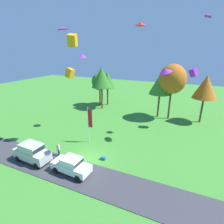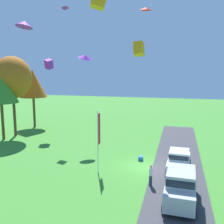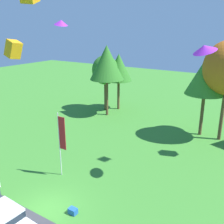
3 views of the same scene
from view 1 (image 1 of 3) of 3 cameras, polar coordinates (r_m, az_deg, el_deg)
The scene contains 21 objects.
ground_plane at distance 22.74m, azimuth -7.23°, elevation -14.92°, with size 120.00×120.00×0.00m, color #3D842D.
pavement_strip at distance 20.75m, azimuth -11.70°, elevation -18.94°, with size 36.00×4.40×0.06m, color #38383D.
car_suv_near_entrance at distance 23.56m, azimuth -24.70°, elevation -11.69°, with size 4.68×2.22×2.28m.
car_sedan_far_end at distance 20.32m, azimuth -13.16°, elevation -16.42°, with size 4.49×2.14×1.84m.
person_watching_sky at distance 23.67m, azimuth -17.06°, elevation -11.69°, with size 0.36×0.24×1.71m.
tree_right_of_center at distance 41.89m, azimuth -4.06°, elevation 9.84°, with size 3.74×3.74×7.90m.
tree_left_of_center at distance 42.32m, azimuth -1.48°, elevation 10.43°, with size 3.84×3.84×8.10m.
tree_center_back at distance 39.26m, azimuth -3.40°, elevation 11.25°, with size 4.48×4.48×9.46m.
tree_far_left at distance 35.28m, azimuth 15.55°, elevation 9.01°, with size 4.24×4.24×8.96m.
tree_far_right at distance 34.62m, azimuth 19.12°, elevation 10.06°, with size 4.98×4.98×10.52m.
tree_lone_near at distance 35.24m, azimuth 28.26°, elevation 7.18°, with size 4.16×4.16×8.79m.
flag_banner at distance 24.86m, azimuth -7.34°, elevation -2.82°, with size 0.71×0.08×5.40m.
cooler_box at distance 22.35m, azimuth -2.85°, elevation -14.82°, with size 0.56×0.40×0.40m, color blue.
kite_delta_topmost at distance 24.31m, azimuth 17.13°, elevation 12.81°, with size 1.59×1.59×0.44m, color purple.
kite_box_high_right at distance 20.48m, azimuth -13.57°, elevation 12.23°, with size 0.71×0.71×0.99m, color orange.
kite_diamond_high_left at distance 28.59m, azimuth 29.03°, elevation 25.87°, with size 0.82×0.87×0.27m, color purple.
kite_delta_trailing_tail at distance 28.63m, azimuth -9.60°, elevation 17.71°, with size 1.24×1.24×0.44m, color purple.
kite_diamond_over_trees at distance 17.48m, azimuth 9.25°, elevation 26.54°, with size 0.98×0.73×0.31m, color red.
kite_box_mid_center at distance 30.72m, azimuth 25.06°, elevation 11.65°, with size 0.87×0.87×1.22m, color purple.
kite_delta_low_drifter at distance 23.65m, azimuth -15.83°, elevation 24.85°, with size 1.39×1.39×0.27m, color purple.
kite_box_near_flag at distance 23.38m, azimuth -12.83°, elevation 21.83°, with size 0.99×0.99×1.38m, color orange.
Camera 1 is at (10.10, -15.86, 12.79)m, focal length 28.00 mm.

